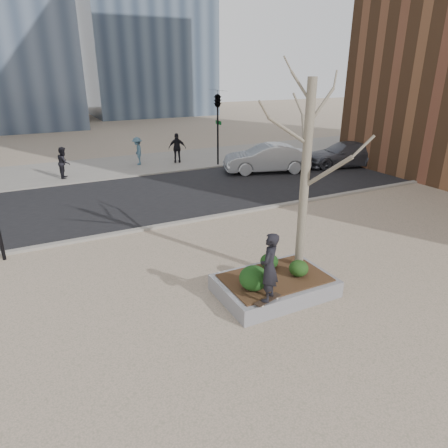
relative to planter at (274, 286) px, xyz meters
name	(u,v)px	position (x,y,z in m)	size (l,w,h in m)	color
ground	(242,302)	(-1.00, 0.00, -0.23)	(120.00, 120.00, 0.00)	tan
street	(137,198)	(-1.00, 10.00, -0.21)	(60.00, 8.00, 0.02)	black
far_sidewalk	(106,167)	(-1.00, 17.00, -0.21)	(60.00, 6.00, 0.02)	gray
planter	(274,286)	(0.00, 0.00, 0.00)	(3.00, 2.00, 0.45)	gray
planter_mulch	(275,278)	(0.00, 0.00, 0.25)	(2.70, 1.70, 0.04)	#382314
sycamore_tree	(307,148)	(1.00, 0.30, 3.56)	(2.80, 2.80, 6.60)	gray
shrub_left	(254,278)	(-0.83, -0.27, 0.58)	(0.73, 0.73, 0.62)	#173410
shrub_middle	(269,261)	(0.14, 0.50, 0.48)	(0.50, 0.50, 0.43)	black
shrub_right	(299,268)	(0.60, -0.22, 0.48)	(0.52, 0.52, 0.44)	#173611
skateboard	(268,300)	(-0.79, -0.88, 0.26)	(0.78, 0.20, 0.07)	black
skateboarder	(269,267)	(-0.79, -0.88, 1.15)	(0.62, 0.41, 1.70)	black
car_silver	(267,158)	(7.14, 11.54, 0.60)	(1.70, 4.89, 1.61)	#9DA1A5
car_third	(344,154)	(12.22, 10.65, 0.53)	(2.05, 5.05, 1.47)	#4E5059
pedestrian_a	(64,162)	(-3.48, 15.47, 0.65)	(0.82, 0.64, 1.70)	black
pedestrian_b	(138,151)	(1.01, 16.79, 0.66)	(1.11, 0.64, 1.71)	#45667C
pedestrian_c	(177,148)	(3.43, 16.25, 0.73)	(1.09, 0.45, 1.86)	black
traffic_light_far	(218,128)	(5.50, 14.60, 2.02)	(0.60, 2.48, 4.50)	black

